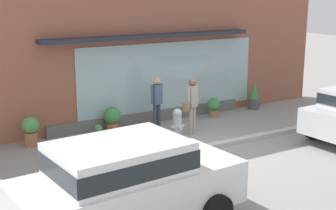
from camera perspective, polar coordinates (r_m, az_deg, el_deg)
The scene contains 12 objects.
ground_plane at distance 13.11m, azimuth 4.20°, elevation -5.05°, with size 60.00×60.00×0.00m, color gray.
curb_strip at distance 12.94m, azimuth 4.72°, elevation -5.04°, with size 14.00×0.24×0.12m, color #B2B2AD.
storefront at distance 15.23m, azimuth -2.57°, elevation 7.23°, with size 14.00×0.81×5.11m.
fire_hydrant at distance 13.38m, azimuth 1.12°, elevation -2.48°, with size 0.42×0.39×0.97m.
pedestrian_with_handbag at distance 13.98m, azimuth 2.90°, elevation 0.37°, with size 0.63×0.31×1.71m.
pedestrian_passerby at distance 14.47m, azimuth -1.37°, elevation 0.68°, with size 0.45×0.25×1.64m.
parked_car_white at distance 8.40m, azimuth -5.06°, elevation -9.10°, with size 4.21×2.17×1.68m.
potted_plant_doorstep at distance 14.44m, azimuth -6.73°, elevation -1.55°, with size 0.53×0.53×0.77m.
potted_plant_near_hydrant at distance 17.41m, azimuth 10.33°, elevation 1.06°, with size 0.40×0.40×1.00m.
potted_plant_corner_tall at distance 13.57m, azimuth -16.18°, elevation -2.85°, with size 0.48×0.48×0.83m.
potted_plant_window_left at distance 16.13m, azimuth 5.49°, elevation -0.15°, with size 0.45×0.45×0.66m.
potted_plant_low_front at distance 13.84m, azimuth -8.39°, elevation -3.22°, with size 0.25×0.25×0.44m.
Camera 1 is at (-7.21, -10.12, 4.19)m, focal length 50.71 mm.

